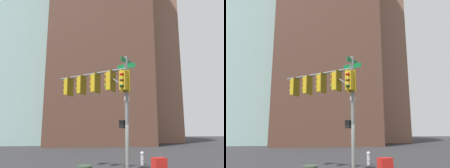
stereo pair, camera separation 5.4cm
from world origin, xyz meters
TOP-DOWN VIEW (x-y plane):
  - signal_pole_assembly at (-0.88, -0.89)m, footprint 3.71×4.02m
  - fire_hydrant at (-3.88, 2.27)m, footprint 0.34×0.26m
  - building_brick_nearside at (-44.26, 9.13)m, footprint 24.05×20.11m
  - building_brick_midblock at (-32.41, 1.53)m, footprint 20.98×16.78m
  - building_brick_farside at (-48.02, 6.04)m, footprint 22.07×18.42m

SIDE VIEW (x-z plane):
  - fire_hydrant at x=-3.88m, z-range 0.04..0.91m
  - signal_pole_assembly at x=-0.88m, z-range 1.45..7.57m
  - building_brick_farside at x=-48.02m, z-range 0.00..34.44m
  - building_brick_nearside at x=-44.26m, z-range 0.00..35.95m
  - building_brick_midblock at x=-32.41m, z-range 0.00..45.99m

